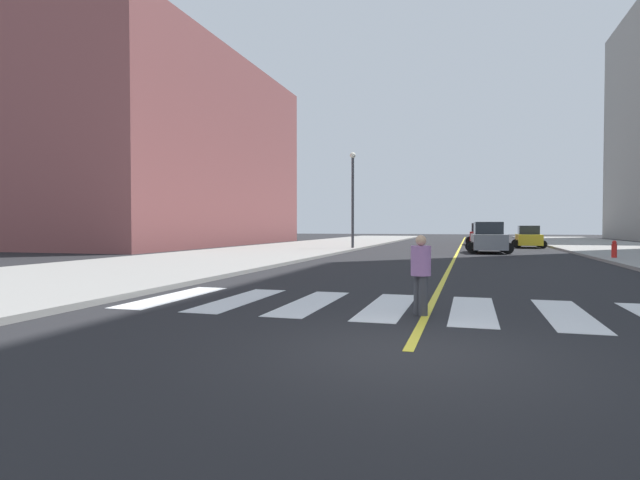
# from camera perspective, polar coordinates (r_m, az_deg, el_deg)

# --- Properties ---
(ground_plane) EXTENTS (220.00, 220.00, 0.00)m
(ground_plane) POSITION_cam_1_polar(r_m,az_deg,el_deg) (7.54, 9.73, -12.16)
(ground_plane) COLOR black
(sidewalk_kerb_west) EXTENTS (10.00, 120.00, 0.15)m
(sidewalk_kerb_west) POSITION_cam_1_polar(r_m,az_deg,el_deg) (30.29, -9.15, -1.71)
(sidewalk_kerb_west) COLOR gray
(sidewalk_kerb_west) RESTS_ON ground
(crosswalk_paint) EXTENTS (13.50, 4.00, 0.01)m
(crosswalk_paint) POSITION_cam_1_polar(r_m,az_deg,el_deg) (11.45, 12.07, -7.42)
(crosswalk_paint) COLOR silver
(crosswalk_paint) RESTS_ON ground
(lane_divider_paint) EXTENTS (0.16, 80.00, 0.01)m
(lane_divider_paint) POSITION_cam_1_polar(r_m,az_deg,el_deg) (47.32, 15.36, -0.66)
(lane_divider_paint) COLOR yellow
(lane_divider_paint) RESTS_ON ground
(low_rise_brick_west) EXTENTS (16.00, 32.00, 17.60)m
(low_rise_brick_west) POSITION_cam_1_polar(r_m,az_deg,el_deg) (52.50, -16.85, 9.16)
(low_rise_brick_west) COLOR brown
(low_rise_brick_west) RESTS_ON ground
(car_gray_nearest) EXTENTS (3.02, 4.71, 2.07)m
(car_gray_nearest) POSITION_cam_1_polar(r_m,az_deg,el_deg) (36.09, 18.19, 0.17)
(car_gray_nearest) COLOR slate
(car_gray_nearest) RESTS_ON ground
(car_green_second) EXTENTS (2.37, 3.77, 1.68)m
(car_green_second) POSITION_cam_1_polar(r_m,az_deg,el_deg) (59.00, 17.47, 0.51)
(car_green_second) COLOR #236B42
(car_green_second) RESTS_ON ground
(car_red_third) EXTENTS (2.89, 4.63, 2.07)m
(car_red_third) POSITION_cam_1_polar(r_m,az_deg,el_deg) (51.94, 17.46, 0.58)
(car_red_third) COLOR red
(car_red_third) RESTS_ON ground
(car_yellow_fourth) EXTENTS (2.59, 4.11, 1.83)m
(car_yellow_fourth) POSITION_cam_1_polar(r_m,az_deg,el_deg) (45.77, 22.17, 0.27)
(car_yellow_fourth) COLOR gold
(car_yellow_fourth) RESTS_ON ground
(pedestrian_crossing) EXTENTS (0.40, 0.40, 1.61)m
(pedestrian_crossing) POSITION_cam_1_polar(r_m,az_deg,el_deg) (10.46, 11.13, -3.41)
(pedestrian_crossing) COLOR #38383D
(pedestrian_crossing) RESTS_ON ground
(fire_hydrant) EXTENTS (0.26, 0.26, 0.89)m
(fire_hydrant) POSITION_cam_1_polar(r_m,az_deg,el_deg) (30.77, 29.88, -0.90)
(fire_hydrant) COLOR red
(fire_hydrant) RESTS_ON sidewalk_kerb_east
(street_lamp) EXTENTS (0.44, 0.44, 7.20)m
(street_lamp) POSITION_cam_1_polar(r_m,az_deg,el_deg) (38.90, 3.66, 5.41)
(street_lamp) COLOR #38383D
(street_lamp) RESTS_ON sidewalk_kerb_west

